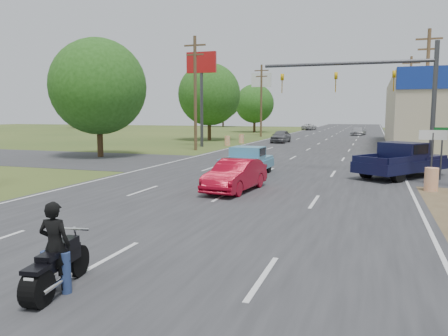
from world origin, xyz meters
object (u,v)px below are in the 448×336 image
at_px(motorcycle, 54,270).
at_px(distant_car_white, 309,127).
at_px(blue_pickup, 248,161).
at_px(distant_car_grey, 281,136).
at_px(navy_pickup, 403,160).
at_px(distant_car_silver, 358,131).
at_px(red_convertible, 235,176).
at_px(rider, 55,251).

bearing_deg(motorcycle, distant_car_white, 85.86).
distance_m(blue_pickup, distant_car_white, 65.35).
xyz_separation_m(distant_car_grey, distant_car_white, (-2.25, 38.86, -0.08)).
xyz_separation_m(motorcycle, navy_pickup, (6.88, 17.88, 0.44)).
height_order(motorcycle, distant_car_silver, distant_car_silver).
bearing_deg(distant_car_silver, navy_pickup, -76.06).
height_order(red_convertible, motorcycle, red_convertible).
relative_size(motorcycle, distant_car_white, 0.46).
bearing_deg(distant_car_white, rider, 102.01).
xyz_separation_m(motorcycle, distant_car_silver, (3.24, 62.55, 0.16)).
relative_size(motorcycle, blue_pickup, 0.45).
bearing_deg(motorcycle, red_convertible, 81.49).
height_order(motorcycle, distant_car_white, distant_car_white).
distance_m(red_convertible, distant_car_grey, 31.32).
distance_m(rider, distant_car_silver, 62.59).
bearing_deg(distant_car_silver, rider, -83.69).
height_order(distant_car_silver, distant_car_white, distant_car_white).
xyz_separation_m(red_convertible, navy_pickup, (6.95, 6.67, 0.24)).
xyz_separation_m(motorcycle, blue_pickup, (-0.87, 15.99, 0.31)).
relative_size(rider, navy_pickup, 0.29).
bearing_deg(blue_pickup, motorcycle, -85.32).
height_order(rider, blue_pickup, rider).
distance_m(red_convertible, blue_pickup, 4.85).
bearing_deg(distant_car_white, distant_car_grey, 100.61).
bearing_deg(motorcycle, distant_car_grey, 87.14).
bearing_deg(distant_car_grey, motorcycle, -81.93).
height_order(red_convertible, rider, rider).
distance_m(motorcycle, distant_car_white, 81.36).
distance_m(red_convertible, motorcycle, 11.22).
height_order(red_convertible, distant_car_white, red_convertible).
bearing_deg(distant_car_grey, red_convertible, -79.91).
xyz_separation_m(motorcycle, rider, (-0.01, 0.05, 0.34)).
height_order(red_convertible, navy_pickup, navy_pickup).
bearing_deg(distant_car_grey, distant_car_white, 95.38).
relative_size(red_convertible, rider, 2.52).
height_order(red_convertible, blue_pickup, blue_pickup).
bearing_deg(distant_car_white, navy_pickup, 109.42).
bearing_deg(rider, navy_pickup, -119.99).
bearing_deg(red_convertible, distant_car_grey, 103.99).
bearing_deg(distant_car_silver, distant_car_grey, -101.42).
bearing_deg(rider, motorcycle, 90.00).
bearing_deg(rider, distant_car_white, -94.14).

